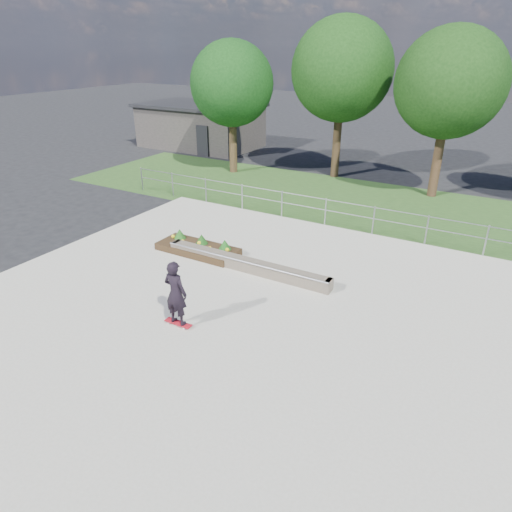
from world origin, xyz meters
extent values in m
plane|color=black|center=(0.00, 0.00, 0.00)|extent=(120.00, 120.00, 0.00)
cube|color=#27481C|center=(0.00, 11.00, 0.01)|extent=(30.00, 8.00, 0.02)
cube|color=#ADA999|center=(0.00, 0.00, 0.03)|extent=(15.00, 15.00, 0.06)
cylinder|color=gray|center=(-10.00, 7.50, 0.60)|extent=(0.06, 0.06, 1.20)
cylinder|color=gray|center=(-8.00, 7.50, 0.60)|extent=(0.06, 0.06, 1.20)
cylinder|color=gray|center=(-6.00, 7.50, 0.60)|extent=(0.06, 0.06, 1.20)
cylinder|color=#93959B|center=(-4.00, 7.50, 0.60)|extent=(0.06, 0.06, 1.20)
cylinder|color=gray|center=(-2.00, 7.50, 0.60)|extent=(0.06, 0.06, 1.20)
cylinder|color=#94979C|center=(0.00, 7.50, 0.60)|extent=(0.06, 0.06, 1.20)
cylinder|color=gray|center=(2.00, 7.50, 0.60)|extent=(0.06, 0.06, 1.20)
cylinder|color=gray|center=(4.00, 7.50, 0.60)|extent=(0.06, 0.06, 1.20)
cylinder|color=#93969B|center=(6.00, 7.50, 0.60)|extent=(0.06, 0.06, 1.20)
cylinder|color=gray|center=(0.00, 7.50, 1.15)|extent=(20.00, 0.04, 0.04)
cylinder|color=gray|center=(0.00, 7.50, 0.70)|extent=(20.00, 0.04, 0.04)
cube|color=#322F2C|center=(-14.00, 18.00, 1.40)|extent=(8.00, 5.00, 2.80)
cube|color=black|center=(-14.00, 18.00, 2.90)|extent=(8.40, 5.40, 0.20)
cube|color=black|center=(-12.00, 15.45, 1.00)|extent=(0.90, 0.10, 2.00)
cylinder|color=#362515|center=(-8.00, 13.00, 1.46)|extent=(0.44, 0.44, 2.93)
sphere|color=black|center=(-8.00, 13.00, 4.88)|extent=(4.55, 4.55, 4.55)
cylinder|color=black|center=(-2.50, 15.00, 1.69)|extent=(0.44, 0.44, 3.38)
sphere|color=black|center=(-2.50, 15.00, 5.62)|extent=(5.25, 5.25, 5.25)
cylinder|color=#362215|center=(3.00, 14.00, 1.57)|extent=(0.44, 0.44, 3.15)
sphere|color=black|center=(3.00, 14.00, 5.25)|extent=(4.90, 4.90, 4.90)
cube|color=brown|center=(-0.66, 2.31, 0.26)|extent=(6.00, 0.40, 0.40)
cylinder|color=gray|center=(-0.66, 2.11, 0.46)|extent=(6.00, 0.06, 0.06)
cube|color=brown|center=(-3.56, 2.31, 0.26)|extent=(0.15, 0.42, 0.40)
cube|color=brown|center=(2.24, 2.31, 0.26)|extent=(0.15, 0.42, 0.40)
cube|color=black|center=(-2.88, 2.66, 0.18)|extent=(3.00, 1.20, 0.25)
sphere|color=yellow|center=(-4.08, 2.76, 0.39)|extent=(0.14, 0.14, 0.14)
sphere|color=yellow|center=(-3.48, 2.56, 0.39)|extent=(0.14, 0.14, 0.14)
sphere|color=yellow|center=(-2.88, 2.76, 0.39)|extent=(0.14, 0.14, 0.14)
sphere|color=yellow|center=(-2.28, 2.56, 0.39)|extent=(0.14, 0.14, 0.14)
sphere|color=yellow|center=(-1.68, 2.76, 0.39)|extent=(0.14, 0.14, 0.14)
cone|color=#184C15|center=(-3.88, 2.91, 0.49)|extent=(0.44, 0.44, 0.36)
cone|color=#144112|center=(-2.88, 2.91, 0.49)|extent=(0.44, 0.44, 0.36)
cone|color=#164D16|center=(-1.88, 2.91, 0.49)|extent=(0.44, 0.44, 0.36)
cylinder|color=silver|center=(-0.78, -1.47, 0.09)|extent=(0.05, 0.03, 0.05)
cylinder|color=silver|center=(-0.78, -1.29, 0.09)|extent=(0.05, 0.03, 0.05)
cylinder|color=white|center=(-0.26, -1.47, 0.09)|extent=(0.05, 0.03, 0.05)
cylinder|color=silver|center=(-0.26, -1.29, 0.09)|extent=(0.05, 0.03, 0.05)
cylinder|color=#A5A4AA|center=(-0.78, -1.38, 0.11)|extent=(0.02, 0.18, 0.02)
cylinder|color=#9A9A9F|center=(-0.26, -1.38, 0.11)|extent=(0.02, 0.18, 0.02)
cube|color=#A91420|center=(-0.52, -1.38, 0.13)|extent=(0.80, 0.21, 0.02)
imported|color=black|center=(-0.52, -1.38, 1.04)|extent=(0.66, 0.44, 1.80)
camera|label=1|loc=(6.40, -9.17, 6.87)|focal=32.00mm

